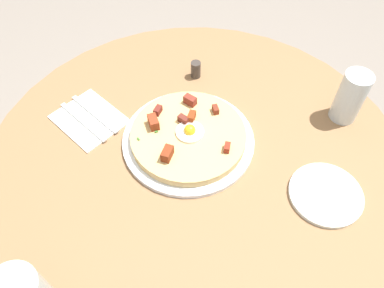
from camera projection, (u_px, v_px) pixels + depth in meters
ground_plane at (194, 261)px, 1.46m from camera, size 6.00×6.00×0.00m
dining_table at (195, 191)px, 1.04m from camera, size 1.03×1.03×0.70m
pizza_plate at (188, 140)px, 0.93m from camera, size 0.32×0.32×0.01m
breakfast_pizza at (188, 135)px, 0.91m from camera, size 0.28×0.28×0.05m
bread_plate at (326, 194)px, 0.84m from camera, size 0.16×0.16×0.01m
napkin at (89, 119)px, 0.98m from camera, size 0.20×0.18×0.00m
fork at (83, 122)px, 0.96m from camera, size 0.18×0.06×0.00m
knife at (94, 114)px, 0.98m from camera, size 0.18×0.06×0.00m
water_glass at (350, 97)px, 0.93m from camera, size 0.07×0.07×0.14m
pepper_shaker at (196, 69)px, 1.06m from camera, size 0.03×0.03×0.05m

